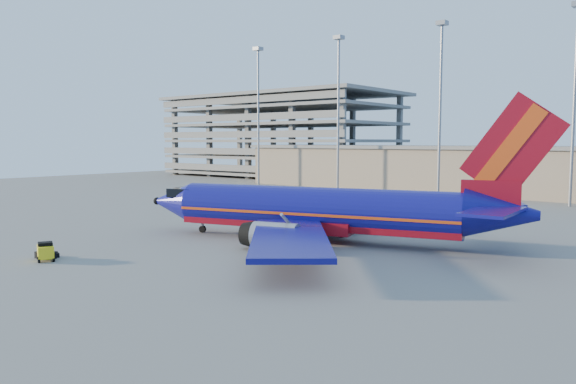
% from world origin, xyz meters
% --- Properties ---
extents(ground, '(220.00, 220.00, 0.00)m').
position_xyz_m(ground, '(0.00, 0.00, 0.00)').
color(ground, slate).
rests_on(ground, ground).
extents(terminal_building, '(122.00, 16.00, 8.50)m').
position_xyz_m(terminal_building, '(10.00, 58.00, 4.32)').
color(terminal_building, gray).
rests_on(terminal_building, ground).
extents(parking_garage, '(62.00, 32.00, 21.40)m').
position_xyz_m(parking_garage, '(-62.00, 74.05, 11.73)').
color(parking_garage, slate).
rests_on(parking_garage, ground).
extents(light_mast_row, '(101.60, 1.60, 28.65)m').
position_xyz_m(light_mast_row, '(5.00, 46.00, 17.55)').
color(light_mast_row, gray).
rests_on(light_mast_row, ground).
extents(aircraft_main, '(38.28, 36.31, 13.26)m').
position_xyz_m(aircraft_main, '(4.11, 0.66, 2.83)').
color(aircraft_main, navy).
rests_on(aircraft_main, ground).
extents(baggage_tug, '(2.33, 1.93, 1.45)m').
position_xyz_m(baggage_tug, '(-8.09, -19.82, 0.75)').
color(baggage_tug, yellow).
rests_on(baggage_tug, ground).
extents(luggage_pile, '(1.65, 1.62, 0.53)m').
position_xyz_m(luggage_pile, '(-8.85, -19.07, 0.23)').
color(luggage_pile, black).
rests_on(luggage_pile, ground).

